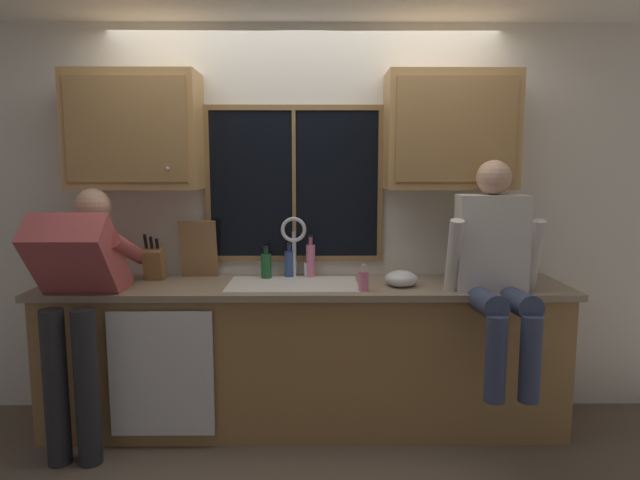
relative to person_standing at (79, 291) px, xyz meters
The scene contains 23 objects.
back_wall 1.46m from the person_standing, 27.18° to the left, with size 5.57×0.12×2.55m, color silver.
window_glass 1.45m from the person_standing, 25.92° to the left, with size 1.10×0.02×0.95m, color black.
window_frame_top 1.71m from the person_standing, 25.53° to the left, with size 1.17×0.02×0.04m, color olive.
window_frame_bottom 1.33m from the person_standing, 25.53° to the left, with size 1.17×0.02×0.04m, color olive.
window_frame_left 1.03m from the person_standing, 42.19° to the left, with size 0.04×0.02×0.95m, color olive.
window_frame_right 1.95m from the person_standing, 17.97° to the left, with size 0.04×0.02×0.95m, color olive.
window_mullion_center 1.45m from the person_standing, 25.46° to the left, with size 0.02×0.02×0.95m, color olive.
lower_cabinet_run 1.40m from the person_standing, 13.36° to the left, with size 3.17×0.58×0.88m, color #A07744.
countertop 1.30m from the person_standing, 12.50° to the left, with size 3.23×0.62×0.04m, color gray.
dishwasher_front 0.66m from the person_standing, ahead, with size 0.60×0.02×0.74m, color white.
upper_cabinet_left 1.03m from the person_standing, 62.36° to the left, with size 0.80×0.36×0.72m.
upper_cabinet_right 2.40m from the person_standing, 10.95° to the left, with size 0.80×0.36×0.72m.
sink 1.24m from the person_standing, 13.64° to the left, with size 0.80×0.46×0.21m.
faucet 1.32m from the person_standing, 21.32° to the left, with size 0.18×0.09×0.40m.
person_standing is the anchor object (origin of this frame).
person_sitting_on_counter 2.37m from the person_standing, ahead, with size 0.54×0.60×1.26m.
knife_block 0.53m from the person_standing, 53.78° to the left, with size 0.12×0.18×0.32m.
cutting_board 0.78m from the person_standing, 40.97° to the left, with size 0.24×0.02×0.38m, color #997047.
mixing_bowl 1.88m from the person_standing, ahead, with size 0.20×0.20×0.10m, color silver.
soap_dispenser 1.62m from the person_standing, ahead, with size 0.06×0.07×0.16m.
bottle_green_glass 1.41m from the person_standing, 21.43° to the left, with size 0.06×0.06×0.28m.
bottle_tall_clear 1.12m from the person_standing, 24.69° to the left, with size 0.07×0.07×0.21m.
bottle_amber_small 1.28m from the person_standing, 23.85° to the left, with size 0.06×0.06×0.23m.
Camera 1 is at (0.08, -3.70, 1.65)m, focal length 31.45 mm.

